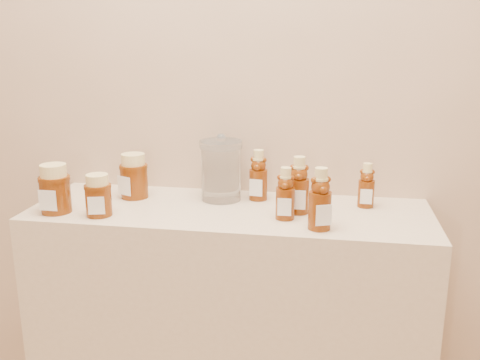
% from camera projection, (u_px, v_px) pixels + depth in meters
% --- Properties ---
extents(wall_back, '(3.50, 0.02, 2.70)m').
position_uv_depth(wall_back, '(241.00, 53.00, 1.68)').
color(wall_back, tan).
rests_on(wall_back, ground).
extents(display_table, '(1.20, 0.40, 0.90)m').
position_uv_depth(display_table, '(230.00, 341.00, 1.73)').
color(display_table, '#C9B293').
rests_on(display_table, ground).
extents(bear_bottle_back_left, '(0.07, 0.07, 0.18)m').
position_uv_depth(bear_bottle_back_left, '(258.00, 172.00, 1.68)').
color(bear_bottle_back_left, '#562106').
rests_on(bear_bottle_back_left, display_table).
extents(bear_bottle_back_mid, '(0.07, 0.07, 0.19)m').
position_uv_depth(bear_bottle_back_mid, '(299.00, 181.00, 1.55)').
color(bear_bottle_back_mid, '#562106').
rests_on(bear_bottle_back_mid, display_table).
extents(bear_bottle_back_right, '(0.05, 0.05, 0.15)m').
position_uv_depth(bear_bottle_back_right, '(367.00, 182.00, 1.61)').
color(bear_bottle_back_right, '#562106').
rests_on(bear_bottle_back_right, display_table).
extents(bear_bottle_front_left, '(0.06, 0.06, 0.17)m').
position_uv_depth(bear_bottle_front_left, '(285.00, 190.00, 1.50)').
color(bear_bottle_front_left, '#562106').
rests_on(bear_bottle_front_left, display_table).
extents(bear_bottle_front_right, '(0.08, 0.08, 0.19)m').
position_uv_depth(bear_bottle_front_right, '(320.00, 195.00, 1.42)').
color(bear_bottle_front_right, '#562106').
rests_on(bear_bottle_front_right, display_table).
extents(honey_jar_left, '(0.09, 0.09, 0.14)m').
position_uv_depth(honey_jar_left, '(55.00, 189.00, 1.56)').
color(honey_jar_left, '#562106').
rests_on(honey_jar_left, display_table).
extents(honey_jar_back, '(0.12, 0.12, 0.14)m').
position_uv_depth(honey_jar_back, '(134.00, 176.00, 1.71)').
color(honey_jar_back, '#562106').
rests_on(honey_jar_back, display_table).
extents(honey_jar_front, '(0.09, 0.09, 0.12)m').
position_uv_depth(honey_jar_front, '(98.00, 195.00, 1.54)').
color(honey_jar_front, '#562106').
rests_on(honey_jar_front, display_table).
extents(glass_canister, '(0.17, 0.17, 0.21)m').
position_uv_depth(glass_canister, '(221.00, 168.00, 1.68)').
color(glass_canister, white).
rests_on(glass_canister, display_table).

